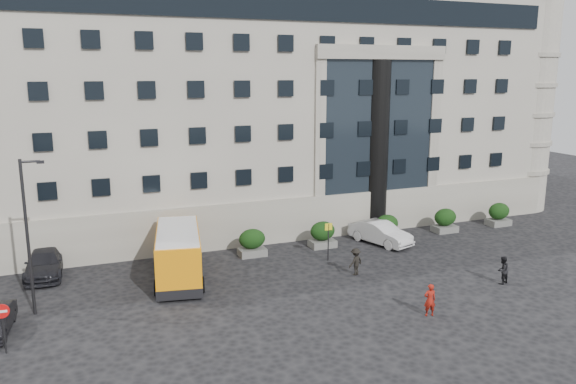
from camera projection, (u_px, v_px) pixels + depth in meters
name	position (u px, v px, depth m)	size (l,w,h in m)	color
ground	(276.00, 301.00, 30.22)	(120.00, 120.00, 0.00)	black
civic_building	(253.00, 107.00, 50.49)	(44.00, 24.00, 18.00)	gray
entrance_column	(377.00, 147.00, 42.53)	(1.80, 1.80, 13.00)	black
hedge_a	(174.00, 251.00, 35.68)	(1.80, 1.26, 1.84)	#555553
hedge_b	(252.00, 242.00, 37.55)	(1.80, 1.26, 1.84)	#555553
hedge_c	(323.00, 234.00, 39.41)	(1.80, 1.26, 1.84)	#555553
hedge_d	(387.00, 227.00, 41.28)	(1.80, 1.26, 1.84)	#555553
hedge_e	(445.00, 220.00, 43.15)	(1.80, 1.26, 1.84)	#555553
hedge_f	(499.00, 214.00, 45.01)	(1.80, 1.26, 1.84)	#555553
street_lamp	(28.00, 232.00, 27.74)	(1.16, 0.18, 8.00)	#262628
bus_stop_sign	(328.00, 235.00, 36.37)	(0.50, 0.08, 2.52)	#262628
no_entry_sign	(2.00, 319.00, 24.26)	(0.64, 0.16, 2.32)	#262628
minibus	(178.00, 253.00, 33.09)	(3.75, 7.53, 3.01)	orange
red_truck	(35.00, 218.00, 41.78)	(2.90, 5.41, 2.80)	#980F0B
parked_car_c	(45.00, 263.00, 34.00)	(2.11, 5.18, 1.50)	black
parked_car_d	(22.00, 241.00, 38.72)	(2.33, 5.05, 1.40)	black
white_taxi	(380.00, 233.00, 40.22)	(1.70, 4.89, 1.61)	silver
pedestrian_a	(430.00, 300.00, 28.26)	(0.62, 0.41, 1.70)	maroon
pedestrian_b	(502.00, 270.00, 32.58)	(0.80, 0.63, 1.65)	black
pedestrian_c	(356.00, 262.00, 34.00)	(1.09, 0.62, 1.68)	black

